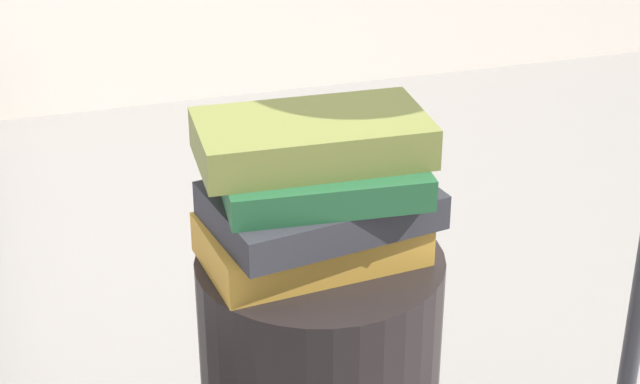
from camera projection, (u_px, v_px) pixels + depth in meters
name	position (u px, v px, depth m)	size (l,w,h in m)	color
book_ochre	(311.00, 239.00, 1.41)	(0.29, 0.17, 0.06)	#B7842D
book_charcoal	(323.00, 206.00, 1.38)	(0.28, 0.19, 0.05)	#28282D
book_forest	(318.00, 176.00, 1.36)	(0.26, 0.19, 0.04)	#1E512D
book_olive	(312.00, 138.00, 1.35)	(0.29, 0.16, 0.05)	olive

